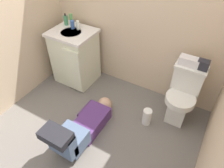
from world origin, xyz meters
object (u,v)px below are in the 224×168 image
object	(u,v)px
bottle_white	(78,25)
vanity_cabinet	(75,56)
person_plumber	(81,128)
bottle_green	(71,20)
bottle_blue	(72,25)
toiletry_bag	(203,65)
faucet	(78,24)
paper_towel_roll	(147,117)
soap_dispenser	(66,20)
tissue_box	(189,61)
toilet	(182,95)

from	to	relation	value
bottle_white	vanity_cabinet	bearing A→B (deg)	-113.49
person_plumber	bottle_green	world-z (taller)	bottle_green
vanity_cabinet	bottle_blue	size ratio (longest dim) A/B	7.19
bottle_blue	toiletry_bag	bearing A→B (deg)	1.41
faucet	toiletry_bag	distance (m)	1.70
toiletry_bag	paper_towel_roll	size ratio (longest dim) A/B	0.54
vanity_cabinet	soap_dispenser	world-z (taller)	soap_dispenser
tissue_box	bottle_white	world-z (taller)	bottle_white
vanity_cabinet	toiletry_bag	size ratio (longest dim) A/B	6.61
vanity_cabinet	faucet	size ratio (longest dim) A/B	8.20
vanity_cabinet	tissue_box	xyz separation A→B (m)	(1.55, 0.12, 0.38)
vanity_cabinet	paper_towel_roll	world-z (taller)	vanity_cabinet
faucet	tissue_box	world-z (taller)	faucet
vanity_cabinet	bottle_green	world-z (taller)	bottle_green
bottle_blue	bottle_green	bearing A→B (deg)	137.11
person_plumber	tissue_box	world-z (taller)	tissue_box
faucet	person_plumber	bearing A→B (deg)	-54.67
vanity_cabinet	soap_dispenser	size ratio (longest dim) A/B	4.94
faucet	soap_dispenser	xyz separation A→B (m)	(-0.19, -0.02, 0.02)
bottle_blue	bottle_white	xyz separation A→B (m)	(0.08, 0.01, 0.00)
tissue_box	toiletry_bag	xyz separation A→B (m)	(0.15, 0.00, 0.01)
person_plumber	toiletry_bag	world-z (taller)	toiletry_bag
tissue_box	soap_dispenser	world-z (taller)	soap_dispenser
vanity_cabinet	tissue_box	world-z (taller)	tissue_box
tissue_box	bottle_white	size ratio (longest dim) A/B	1.79
faucet	bottle_white	world-z (taller)	bottle_white
bottle_blue	vanity_cabinet	bearing A→B (deg)	-61.97
bottle_green	paper_towel_roll	distance (m)	1.66
toilet	soap_dispenser	world-z (taller)	soap_dispenser
bottle_green	paper_towel_roll	xyz separation A→B (m)	(1.40, -0.42, -0.79)
faucet	bottle_white	size ratio (longest dim) A/B	0.81
faucet	bottle_white	xyz separation A→B (m)	(0.04, -0.05, 0.01)
faucet	toiletry_bag	bearing A→B (deg)	-0.79
soap_dispenser	bottle_blue	world-z (taller)	soap_dispenser
person_plumber	bottle_blue	distance (m)	1.40
vanity_cabinet	bottle_green	distance (m)	0.52
vanity_cabinet	toilet	bearing A→B (deg)	1.15
toiletry_bag	bottle_green	xyz separation A→B (m)	(-1.80, 0.01, 0.10)
bottle_white	soap_dispenser	bearing A→B (deg)	172.11
soap_dispenser	bottle_green	xyz separation A→B (m)	(0.09, 0.01, 0.02)
paper_towel_roll	vanity_cabinet	bearing A→B (deg)	167.49
bottle_blue	bottle_white	bearing A→B (deg)	9.40
person_plumber	bottle_green	distance (m)	1.48
bottle_green	faucet	bearing A→B (deg)	7.16
vanity_cabinet	bottle_blue	world-z (taller)	bottle_blue
soap_dispenser	faucet	bearing A→B (deg)	6.01
bottle_green	bottle_white	size ratio (longest dim) A/B	1.42
tissue_box	paper_towel_roll	world-z (taller)	tissue_box
bottle_white	tissue_box	bearing A→B (deg)	1.10
bottle_blue	soap_dispenser	bearing A→B (deg)	162.97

